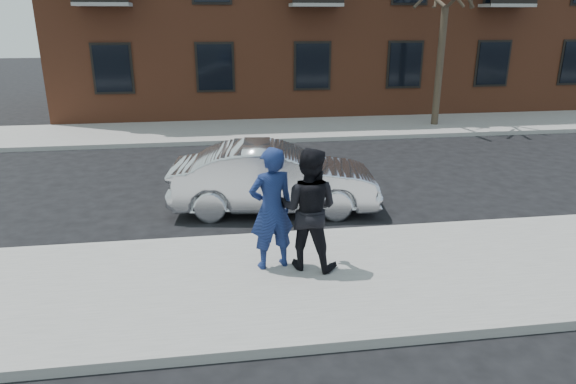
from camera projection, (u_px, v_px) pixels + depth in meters
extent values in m
plane|color=black|center=(448.00, 268.00, 8.75)|extent=(100.00, 100.00, 0.00)
cube|color=gray|center=(455.00, 270.00, 8.49)|extent=(50.00, 3.50, 0.15)
cube|color=#999691|center=(414.00, 228.00, 10.17)|extent=(50.00, 0.10, 0.15)
cube|color=gray|center=(318.00, 128.00, 19.25)|extent=(50.00, 3.50, 0.15)
cube|color=#999691|center=(328.00, 139.00, 17.56)|extent=(50.00, 0.10, 0.15)
cube|color=black|center=(112.00, 69.00, 19.11)|extent=(1.30, 0.06, 1.70)
cube|color=black|center=(405.00, 65.00, 20.67)|extent=(1.30, 0.06, 1.70)
cylinder|color=#31261D|center=(439.00, 68.00, 18.92)|extent=(0.26, 0.26, 4.20)
imported|color=silver|center=(275.00, 178.00, 11.12)|extent=(4.60, 2.02, 1.47)
imported|color=navy|center=(271.00, 209.00, 8.15)|extent=(0.83, 0.64, 2.02)
cube|color=black|center=(264.00, 190.00, 8.24)|extent=(0.10, 0.14, 0.08)
imported|color=black|center=(309.00, 209.00, 8.17)|extent=(1.20, 1.09, 2.01)
cube|color=black|center=(302.00, 197.00, 8.33)|extent=(0.10, 0.15, 0.06)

